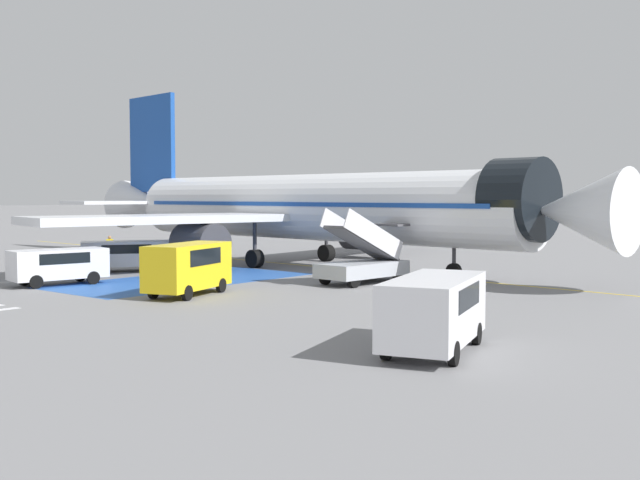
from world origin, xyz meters
TOP-DOWN VIEW (x-y plane):
  - ground_plane at (0.00, 0.00)m, footprint 600.00×600.00m
  - apron_leadline_yellow at (-0.43, 0.57)m, footprint 73.90×6.37m
  - apron_stand_patch_blue at (-0.43, -9.53)m, footprint 6.51×13.47m
  - airliner at (-1.10, 0.63)m, footprint 40.78×32.48m
  - boarding_stairs_forward at (7.46, -4.66)m, footprint 2.59×5.37m
  - fuel_tanker at (-9.81, 23.40)m, footprint 10.61×3.96m
  - service_van_0 at (4.30, -13.18)m, footprint 3.10×4.93m
  - service_van_1 at (18.62, -16.64)m, footprint 3.23×5.17m
  - service_van_2 at (-3.52, -14.64)m, footprint 2.54×4.71m
  - service_van_3 at (-6.54, -8.49)m, footprint 4.43×5.16m
  - ground_crew_0 at (-12.66, -5.35)m, footprint 0.42×0.49m
  - ground_crew_1 at (-9.08, -2.42)m, footprint 0.45×0.48m
  - traffic_cone_0 at (-16.46, -5.50)m, footprint 0.62×0.62m

SIDE VIEW (x-z plane):
  - ground_plane at x=0.00m, z-range 0.00..0.00m
  - apron_leadline_yellow at x=-0.43m, z-range 0.00..0.01m
  - apron_stand_patch_blue at x=-0.43m, z-range 0.00..0.01m
  - traffic_cone_0 at x=-16.46m, z-range 0.00..0.69m
  - ground_crew_1 at x=-9.08m, z-range 0.12..1.74m
  - boarding_stairs_forward at x=7.46m, z-range -0.92..2.83m
  - ground_crew_0 at x=-12.66m, z-range 0.13..1.83m
  - service_van_3 at x=-6.54m, z-range 0.20..1.92m
  - service_van_2 at x=-3.52m, z-range 0.19..1.93m
  - service_van_1 at x=18.62m, z-range 0.21..2.27m
  - service_van_0 at x=4.30m, z-range 0.21..2.46m
  - fuel_tanker at x=-9.81m, z-range 0.01..3.33m
  - airliner at x=-1.10m, z-range -2.36..9.62m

